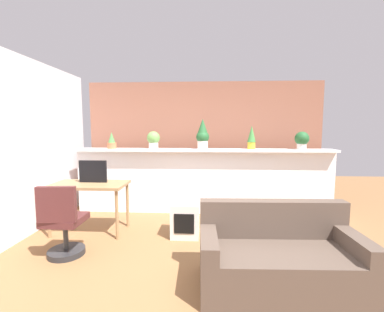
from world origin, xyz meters
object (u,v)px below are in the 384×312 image
(potted_plant_3, at_px, (252,137))
(desk, at_px, (89,189))
(couch, at_px, (278,258))
(potted_plant_2, at_px, (203,134))
(tv_monitor, at_px, (93,171))
(potted_plant_1, at_px, (153,139))
(potted_plant_4, at_px, (302,140))
(potted_plant_0, at_px, (112,142))
(side_cube_shelf, at_px, (185,219))
(office_chair, at_px, (63,226))

(potted_plant_3, height_order, desk, potted_plant_3)
(potted_plant_3, height_order, couch, potted_plant_3)
(potted_plant_2, bearing_deg, potted_plant_3, 1.54)
(desk, height_order, tv_monitor, tv_monitor)
(potted_plant_1, bearing_deg, potted_plant_2, -2.29)
(potted_plant_1, distance_m, potted_plant_4, 2.65)
(potted_plant_0, relative_size, couch, 0.19)
(desk, bearing_deg, side_cube_shelf, -2.59)
(tv_monitor, bearing_deg, office_chair, -90.55)
(desk, distance_m, office_chair, 0.84)
(side_cube_shelf, bearing_deg, potted_plant_4, 26.97)
(potted_plant_3, bearing_deg, potted_plant_0, -179.39)
(potted_plant_3, distance_m, office_chair, 3.27)
(potted_plant_1, bearing_deg, potted_plant_0, -177.05)
(potted_plant_3, xyz_separation_m, side_cube_shelf, (-1.11, -1.05, -1.17))
(potted_plant_1, bearing_deg, desk, -128.01)
(desk, height_order, couch, couch)
(potted_plant_4, xyz_separation_m, desk, (-3.43, -0.94, -0.71))
(couch, bearing_deg, desk, 153.56)
(tv_monitor, xyz_separation_m, couch, (2.45, -1.31, -0.64))
(potted_plant_4, bearing_deg, potted_plant_1, 178.75)
(tv_monitor, relative_size, couch, 0.27)
(office_chair, bearing_deg, potted_plant_4, 27.00)
(potted_plant_1, height_order, tv_monitor, potted_plant_1)
(desk, bearing_deg, potted_plant_3, 21.07)
(potted_plant_0, xyz_separation_m, potted_plant_4, (3.42, -0.02, 0.04))
(potted_plant_0, bearing_deg, desk, -90.73)
(potted_plant_0, distance_m, couch, 3.47)
(potted_plant_2, relative_size, side_cube_shelf, 1.09)
(potted_plant_3, height_order, tv_monitor, potted_plant_3)
(office_chair, bearing_deg, desk, 91.69)
(side_cube_shelf, height_order, couch, couch)
(potted_plant_1, distance_m, office_chair, 2.18)
(potted_plant_0, bearing_deg, potted_plant_1, 2.95)
(potted_plant_1, xyz_separation_m, office_chair, (-0.76, -1.80, -0.98))
(potted_plant_4, height_order, office_chair, potted_plant_4)
(potted_plant_1, height_order, side_cube_shelf, potted_plant_1)
(side_cube_shelf, bearing_deg, potted_plant_3, 43.47)
(potted_plant_4, bearing_deg, potted_plant_0, 179.69)
(potted_plant_0, xyz_separation_m, couch, (2.47, -2.20, -1.04))
(potted_plant_0, relative_size, potted_plant_1, 0.95)
(potted_plant_3, xyz_separation_m, office_chair, (-2.54, -1.78, -1.03))
(potted_plant_0, height_order, potted_plant_1, potted_plant_1)
(desk, bearing_deg, potted_plant_2, 29.76)
(tv_monitor, bearing_deg, potted_plant_2, 28.12)
(potted_plant_2, distance_m, desk, 2.10)
(side_cube_shelf, bearing_deg, desk, 177.41)
(potted_plant_2, relative_size, desk, 0.50)
(potted_plant_3, relative_size, office_chair, 0.47)
(potted_plant_2, distance_m, potted_plant_4, 1.75)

